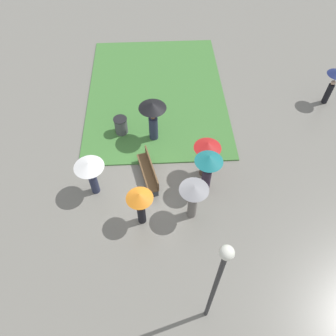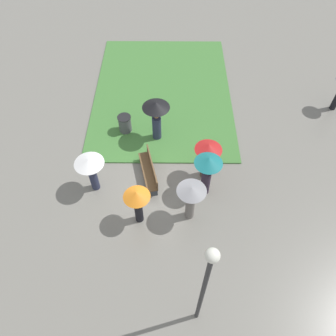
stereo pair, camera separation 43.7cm
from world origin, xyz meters
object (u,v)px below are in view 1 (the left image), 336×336
(lamp_post, at_px, (217,280))
(crowd_person_black, at_px, (153,114))
(crowd_person_red, at_px, (207,153))
(crowd_person_orange, at_px, (140,201))
(crowd_person_teal, at_px, (208,167))
(crowd_person_grey, at_px, (193,195))
(crowd_person_white, at_px, (90,171))
(park_bench, at_px, (149,171))
(trash_bin, at_px, (121,126))
(lone_walker_near_lawn, at_px, (334,81))

(lamp_post, height_order, crowd_person_black, lamp_post)
(crowd_person_red, height_order, crowd_person_orange, crowd_person_red)
(crowd_person_teal, bearing_deg, crowd_person_grey, -97.14)
(lamp_post, relative_size, crowd_person_teal, 2.35)
(crowd_person_white, bearing_deg, lamp_post, -150.02)
(crowd_person_orange, xyz_separation_m, crowd_person_grey, (-0.17, 1.82, -0.03))
(park_bench, height_order, lamp_post, lamp_post)
(trash_bin, xyz_separation_m, lone_walker_near_lawn, (-1.58, 9.80, 0.85))
(park_bench, height_order, crowd_person_grey, crowd_person_grey)
(crowd_person_black, height_order, lone_walker_near_lawn, crowd_person_black)
(lamp_post, xyz_separation_m, lone_walker_near_lawn, (-9.41, 6.96, -1.72))
(crowd_person_black, relative_size, crowd_person_teal, 1.01)
(crowd_person_grey, bearing_deg, lamp_post, -47.10)
(crowd_person_grey, bearing_deg, lone_walker_near_lawn, 81.01)
(park_bench, relative_size, crowd_person_grey, 1.11)
(crowd_person_black, bearing_deg, park_bench, 109.51)
(lamp_post, distance_m, trash_bin, 8.72)
(crowd_person_grey, relative_size, crowd_person_white, 1.07)
(crowd_person_red, height_order, crowd_person_teal, crowd_person_teal)
(crowd_person_black, xyz_separation_m, crowd_person_grey, (3.93, 1.30, -0.16))
(trash_bin, distance_m, crowd_person_black, 1.80)
(crowd_person_orange, xyz_separation_m, crowd_person_teal, (-1.26, 2.44, 0.12))
(lone_walker_near_lawn, bearing_deg, park_bench, -155.61)
(park_bench, relative_size, trash_bin, 2.36)
(crowd_person_black, bearing_deg, trash_bin, 9.15)
(crowd_person_orange, distance_m, crowd_person_grey, 1.83)
(crowd_person_black, bearing_deg, crowd_person_grey, 133.52)
(crowd_person_red, relative_size, crowd_person_grey, 1.01)
(crowd_person_orange, bearing_deg, crowd_person_teal, 87.10)
(lamp_post, bearing_deg, crowd_person_grey, -178.18)
(crowd_person_orange, relative_size, crowd_person_teal, 0.88)
(crowd_person_teal, bearing_deg, crowd_person_orange, -130.17)
(park_bench, distance_m, crowd_person_orange, 2.10)
(park_bench, xyz_separation_m, crowd_person_orange, (1.91, -0.30, 0.83))
(lone_walker_near_lawn, bearing_deg, crowd_person_red, -149.21)
(lone_walker_near_lawn, bearing_deg, crowd_person_black, -168.16)
(trash_bin, relative_size, lone_walker_near_lawn, 0.47)
(crowd_person_grey, bearing_deg, crowd_person_red, 110.83)
(lamp_post, height_order, crowd_person_grey, lamp_post)
(park_bench, height_order, crowd_person_black, crowd_person_black)
(trash_bin, height_order, lone_walker_near_lawn, lone_walker_near_lawn)
(crowd_person_black, relative_size, crowd_person_white, 1.19)
(crowd_person_teal, relative_size, crowd_person_white, 1.18)
(park_bench, bearing_deg, crowd_person_white, -90.28)
(crowd_person_black, bearing_deg, lone_walker_near_lawn, -141.34)
(lone_walker_near_lawn, bearing_deg, crowd_person_orange, -147.17)
(crowd_person_orange, height_order, crowd_person_white, crowd_person_orange)
(lamp_post, distance_m, crowd_person_grey, 3.90)
(park_bench, xyz_separation_m, crowd_person_white, (0.50, -2.11, 0.79))
(trash_bin, xyz_separation_m, crowd_person_grey, (4.34, 2.72, 0.85))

